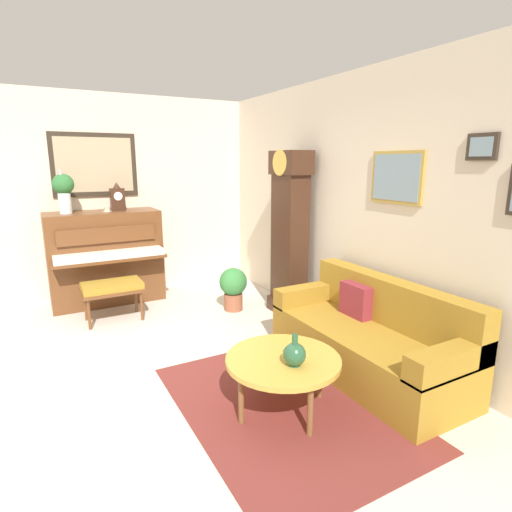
# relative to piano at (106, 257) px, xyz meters

# --- Properties ---
(ground_plane) EXTENTS (6.40, 6.00, 0.10)m
(ground_plane) POSITION_rel_piano_xyz_m (2.23, -0.16, -0.68)
(ground_plane) COLOR beige
(wall_left) EXTENTS (0.13, 4.90, 2.80)m
(wall_left) POSITION_rel_piano_xyz_m (-0.37, -0.15, 0.78)
(wall_left) COLOR beige
(wall_left) RESTS_ON ground_plane
(wall_back) EXTENTS (5.30, 0.13, 2.80)m
(wall_back) POSITION_rel_piano_xyz_m (2.25, 2.24, 0.78)
(wall_back) COLOR beige
(wall_back) RESTS_ON ground_plane
(area_rug) EXTENTS (2.10, 1.50, 0.01)m
(area_rug) POSITION_rel_piano_xyz_m (3.29, 0.78, -0.63)
(area_rug) COLOR maroon
(area_rug) RESTS_ON ground_plane
(piano) EXTENTS (0.87, 1.44, 1.25)m
(piano) POSITION_rel_piano_xyz_m (0.00, 0.00, 0.00)
(piano) COLOR brown
(piano) RESTS_ON ground_plane
(piano_bench) EXTENTS (0.42, 0.70, 0.48)m
(piano_bench) POSITION_rel_piano_xyz_m (0.76, -0.06, -0.22)
(piano_bench) COLOR brown
(piano_bench) RESTS_ON ground_plane
(grandfather_clock) EXTENTS (0.52, 0.34, 2.03)m
(grandfather_clock) POSITION_rel_piano_xyz_m (1.55, 1.95, 0.34)
(grandfather_clock) COLOR #3D2316
(grandfather_clock) RESTS_ON ground_plane
(couch) EXTENTS (1.90, 0.80, 0.84)m
(couch) POSITION_rel_piano_xyz_m (3.18, 1.77, -0.32)
(couch) COLOR olive
(couch) RESTS_ON ground_plane
(coffee_table) EXTENTS (0.88, 0.88, 0.44)m
(coffee_table) POSITION_rel_piano_xyz_m (3.32, 0.74, -0.22)
(coffee_table) COLOR gold
(coffee_table) RESTS_ON ground_plane
(mantel_clock) EXTENTS (0.13, 0.18, 0.38)m
(mantel_clock) POSITION_rel_piano_xyz_m (0.00, 0.21, 0.79)
(mantel_clock) COLOR #3D2316
(mantel_clock) RESTS_ON piano
(flower_vase) EXTENTS (0.26, 0.26, 0.58)m
(flower_vase) POSITION_rel_piano_xyz_m (0.00, -0.43, 0.93)
(flower_vase) COLOR silver
(flower_vase) RESTS_ON piano
(teacup) EXTENTS (0.12, 0.12, 0.06)m
(teacup) POSITION_rel_piano_xyz_m (0.03, 0.06, 0.64)
(teacup) COLOR beige
(teacup) RESTS_ON piano
(green_jug) EXTENTS (0.17, 0.17, 0.24)m
(green_jug) POSITION_rel_piano_xyz_m (3.46, 0.75, -0.10)
(green_jug) COLOR #234C33
(green_jug) RESTS_ON coffee_table
(potted_plant) EXTENTS (0.36, 0.36, 0.56)m
(potted_plant) POSITION_rel_piano_xyz_m (1.13, 1.37, -0.31)
(potted_plant) COLOR #935138
(potted_plant) RESTS_ON ground_plane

